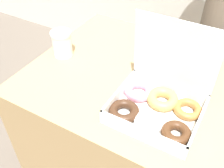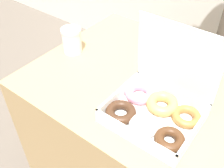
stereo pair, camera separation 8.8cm
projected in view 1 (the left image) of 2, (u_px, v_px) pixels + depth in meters
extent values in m
cube|color=tan|center=(145.00, 137.00, 1.26)|extent=(0.97, 0.74, 0.72)
cube|color=white|center=(155.00, 114.00, 0.87)|extent=(0.28, 0.25, 0.01)
cube|color=white|center=(119.00, 94.00, 0.91)|extent=(0.01, 0.25, 0.05)
cube|color=white|center=(198.00, 124.00, 0.81)|extent=(0.01, 0.25, 0.05)
cube|color=white|center=(141.00, 133.00, 0.78)|extent=(0.28, 0.01, 0.05)
cube|color=white|center=(169.00, 87.00, 0.93)|extent=(0.28, 0.01, 0.05)
cube|color=white|center=(175.00, 54.00, 0.84)|extent=(0.28, 0.03, 0.25)
torus|color=#422819|center=(124.00, 111.00, 0.86)|extent=(0.11, 0.11, 0.03)
torus|color=pink|center=(139.00, 91.00, 0.93)|extent=(0.15, 0.15, 0.03)
torus|color=white|center=(149.00, 122.00, 0.83)|extent=(0.11, 0.11, 0.03)
torus|color=tan|center=(162.00, 99.00, 0.90)|extent=(0.13, 0.13, 0.04)
torus|color=#4C2D19|center=(176.00, 133.00, 0.79)|extent=(0.13, 0.13, 0.03)
torus|color=#A87038|center=(188.00, 109.00, 0.87)|extent=(0.13, 0.13, 0.03)
cylinder|color=white|center=(62.00, 45.00, 1.11)|extent=(0.08, 0.08, 0.10)
cylinder|color=white|center=(61.00, 33.00, 1.08)|extent=(0.09, 0.09, 0.01)
cylinder|color=#665B51|center=(207.00, 65.00, 1.51)|extent=(0.19, 0.19, 0.94)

